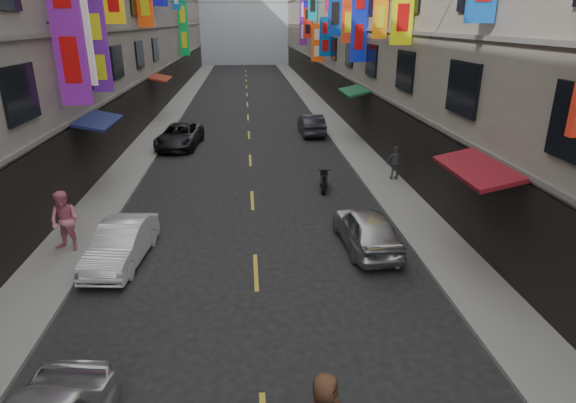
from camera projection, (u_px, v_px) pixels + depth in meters
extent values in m
cube|color=slate|center=(168.00, 118.00, 35.90)|extent=(2.00, 90.00, 0.12)
cube|color=slate|center=(326.00, 115.00, 36.88)|extent=(2.00, 90.00, 0.12)
cube|color=black|center=(153.00, 99.00, 35.32)|extent=(0.12, 85.50, 3.00)
cube|color=#66635E|center=(151.00, 75.00, 34.72)|extent=(0.16, 90.00, 0.14)
cube|color=#66635E|center=(146.00, 28.00, 33.59)|extent=(0.16, 90.00, 0.14)
cube|color=black|center=(339.00, 96.00, 36.45)|extent=(0.12, 85.50, 3.00)
cube|color=#66635E|center=(340.00, 73.00, 35.85)|extent=(0.16, 90.00, 0.14)
cube|color=#66635E|center=(342.00, 28.00, 34.72)|extent=(0.16, 90.00, 0.14)
cube|color=#741A92|center=(66.00, 23.00, 16.88)|extent=(1.09, 0.18, 5.76)
cylinder|color=black|center=(64.00, 23.00, 16.87)|extent=(1.19, 0.08, 0.08)
cube|color=white|center=(82.00, 43.00, 18.90)|extent=(0.80, 0.18, 3.24)
cylinder|color=black|center=(80.00, 43.00, 18.90)|extent=(0.90, 0.08, 0.08)
cube|color=#551887|center=(99.00, 47.00, 21.01)|extent=(0.84, 0.18, 3.83)
cylinder|color=black|center=(97.00, 47.00, 21.00)|extent=(0.94, 0.08, 0.08)
cube|color=orange|center=(381.00, 0.00, 23.22)|extent=(0.71, 0.18, 3.59)
cylinder|color=black|center=(382.00, 0.00, 23.23)|extent=(0.81, 0.08, 0.08)
cube|color=#1123C6|center=(359.00, 16.00, 27.32)|extent=(0.89, 0.18, 4.99)
cylinder|color=black|center=(360.00, 16.00, 27.32)|extent=(0.99, 0.08, 0.08)
cube|color=#F03A16|center=(348.00, 6.00, 30.44)|extent=(0.74, 0.18, 4.49)
cylinder|color=black|center=(349.00, 6.00, 30.45)|extent=(0.84, 0.08, 0.08)
cube|color=navy|center=(325.00, 37.00, 38.81)|extent=(0.94, 0.18, 3.02)
cylinder|color=black|center=(326.00, 37.00, 38.81)|extent=(1.04, 0.08, 0.08)
cube|color=#DD470C|center=(317.00, 43.00, 42.66)|extent=(1.05, 0.18, 3.22)
cylinder|color=black|center=(318.00, 43.00, 42.67)|extent=(1.15, 0.08, 0.08)
cube|color=red|center=(308.00, 22.00, 49.17)|extent=(0.90, 0.18, 3.20)
cylinder|color=black|center=(308.00, 22.00, 49.17)|extent=(1.00, 0.08, 0.08)
cube|color=#0C8D3D|center=(183.00, 27.00, 50.37)|extent=(0.98, 0.18, 5.74)
cylinder|color=black|center=(183.00, 27.00, 50.37)|extent=(1.08, 0.08, 0.08)
cube|color=#641887|center=(303.00, 21.00, 53.30)|extent=(0.81, 0.18, 5.17)
cylinder|color=black|center=(304.00, 21.00, 53.30)|extent=(0.91, 0.08, 0.08)
cube|color=maroon|center=(478.00, 168.00, 13.50)|extent=(1.39, 3.20, 0.41)
cube|color=#161E4F|center=(97.00, 120.00, 19.93)|extent=(1.39, 3.20, 0.41)
cube|color=#15522D|center=(355.00, 91.00, 28.41)|extent=(1.39, 3.20, 0.41)
cube|color=maroon|center=(160.00, 78.00, 34.84)|extent=(1.39, 3.20, 0.41)
cube|color=gold|center=(256.00, 272.00, 14.04)|extent=(0.12, 2.20, 0.01)
cube|color=gold|center=(252.00, 200.00, 19.63)|extent=(0.12, 2.20, 0.01)
cube|color=gold|center=(250.00, 160.00, 25.22)|extent=(0.12, 2.20, 0.01)
cube|color=gold|center=(249.00, 135.00, 30.82)|extent=(0.12, 2.20, 0.01)
cube|color=gold|center=(248.00, 117.00, 36.41)|extent=(0.12, 2.20, 0.01)
cube|color=gold|center=(247.00, 104.00, 42.00)|extent=(0.12, 2.20, 0.01)
cube|color=gold|center=(247.00, 95.00, 47.60)|extent=(0.12, 2.20, 0.01)
cube|color=gold|center=(246.00, 87.00, 53.19)|extent=(0.12, 2.20, 0.01)
cube|color=gold|center=(246.00, 81.00, 58.78)|extent=(0.12, 2.20, 0.01)
cube|color=gold|center=(246.00, 75.00, 64.38)|extent=(0.12, 2.20, 0.01)
cube|color=gold|center=(246.00, 71.00, 69.97)|extent=(0.12, 2.20, 0.01)
cylinder|color=black|center=(324.00, 189.00, 20.20)|extent=(0.20, 0.51, 0.50)
cylinder|color=black|center=(324.00, 179.00, 21.41)|extent=(0.20, 0.51, 0.50)
cube|color=black|center=(324.00, 181.00, 20.75)|extent=(0.50, 1.33, 0.18)
cube|color=black|center=(324.00, 171.00, 20.86)|extent=(0.40, 0.59, 0.22)
cylinder|color=black|center=(324.00, 178.00, 20.13)|extent=(0.14, 0.36, 0.88)
cylinder|color=black|center=(324.00, 170.00, 20.01)|extent=(0.50, 0.14, 0.06)
imported|color=white|center=(121.00, 244.00, 14.40)|extent=(1.70, 3.83, 1.22)
imported|color=black|center=(180.00, 136.00, 27.70)|extent=(2.61, 4.86, 1.30)
imported|color=#B4B4B9|center=(367.00, 229.00, 15.34)|extent=(1.75, 3.92, 1.31)
imported|color=#2A2A32|center=(311.00, 124.00, 30.78)|extent=(1.43, 3.95, 1.29)
imported|color=pink|center=(65.00, 221.00, 14.82)|extent=(1.09, 0.91, 1.92)
imported|color=#58585A|center=(395.00, 163.00, 21.60)|extent=(0.91, 0.53, 1.53)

